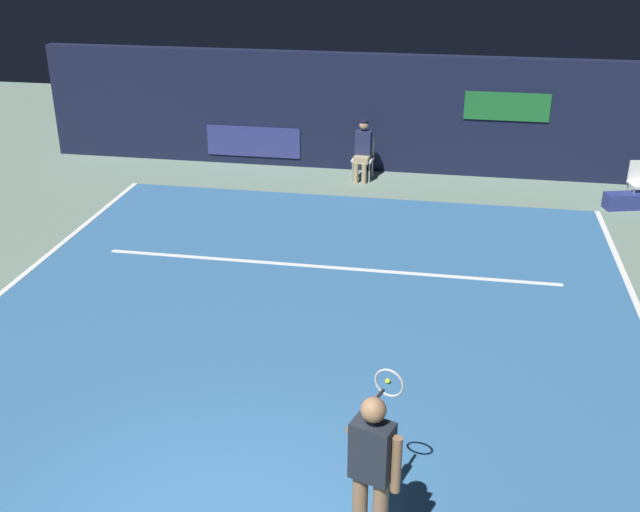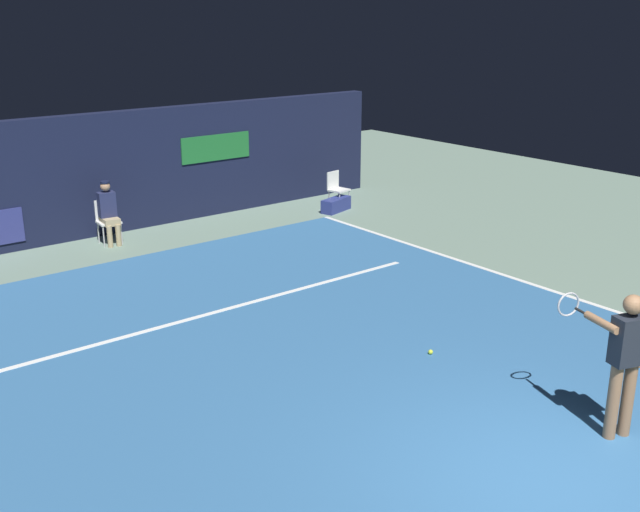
% 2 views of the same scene
% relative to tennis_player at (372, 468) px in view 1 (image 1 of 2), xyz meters
% --- Properties ---
extents(ground_plane, '(29.69, 29.69, 0.00)m').
position_rel_tennis_player_xyz_m(ground_plane, '(-1.42, 4.14, -0.99)').
color(ground_plane, slate).
extents(court_surface, '(9.73, 10.70, 0.01)m').
position_rel_tennis_player_xyz_m(court_surface, '(-1.42, 4.14, -0.98)').
color(court_surface, '#336699').
rests_on(court_surface, ground).
extents(line_service, '(7.59, 0.10, 0.01)m').
position_rel_tennis_player_xyz_m(line_service, '(-1.42, 6.02, -0.97)').
color(line_service, white).
rests_on(line_service, court_surface).
extents(back_wall, '(15.01, 0.33, 2.60)m').
position_rel_tennis_player_xyz_m(back_wall, '(-1.42, 11.48, 0.31)').
color(back_wall, '#141933').
rests_on(back_wall, ground).
extents(tennis_player, '(0.50, 1.04, 1.73)m').
position_rel_tennis_player_xyz_m(tennis_player, '(0.00, 0.00, 0.00)').
color(tennis_player, '#8C6647').
rests_on(tennis_player, ground).
extents(line_judge_on_chair, '(0.47, 0.55, 1.32)m').
position_rel_tennis_player_xyz_m(line_judge_on_chair, '(-1.42, 10.66, -0.30)').
color(line_judge_on_chair, white).
rests_on(line_judge_on_chair, ground).
extents(courtside_chair_near, '(0.51, 0.49, 0.88)m').
position_rel_tennis_player_xyz_m(courtside_chair_near, '(4.24, 10.11, -0.49)').
color(courtside_chair_near, white).
rests_on(courtside_chair_near, ground).
extents(tennis_ball, '(0.07, 0.07, 0.07)m').
position_rel_tennis_player_xyz_m(tennis_ball, '(-0.10, 2.78, -0.94)').
color(tennis_ball, '#CCE033').
rests_on(tennis_ball, court_surface).
extents(equipment_bag, '(0.90, 0.54, 0.32)m').
position_rel_tennis_player_xyz_m(equipment_bag, '(3.97, 9.81, -0.83)').
color(equipment_bag, navy).
rests_on(equipment_bag, ground).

